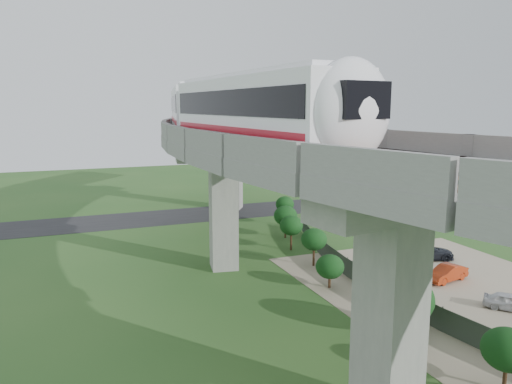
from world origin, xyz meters
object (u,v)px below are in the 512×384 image
metro_train (220,109)px  car_white (510,302)px  car_dark (425,251)px  car_red (447,273)px

metro_train → car_white: size_ratio=18.90×
metro_train → car_dark: size_ratio=12.62×
metro_train → car_white: bearing=-62.4°
car_white → car_dark: bearing=39.1°
car_red → car_dark: (2.08, 4.70, 0.09)m
car_white → car_dark: (2.17, 10.30, 0.14)m
metro_train → car_dark: (13.81, -11.95, -11.60)m
car_red → car_dark: 5.14m
car_red → car_dark: size_ratio=0.77×
car_white → car_dark: car_dark is taller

